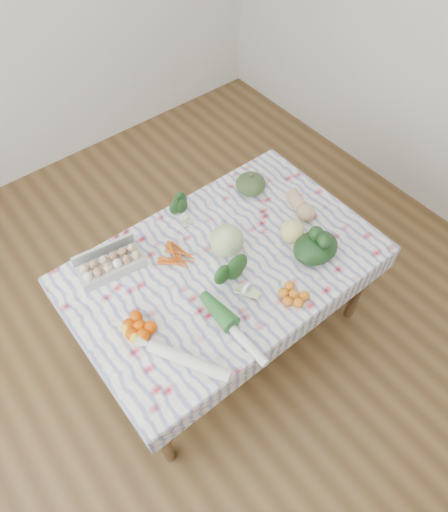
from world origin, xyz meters
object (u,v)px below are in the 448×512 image
Objects in this scene: dining_table at (224,271)px; kabocha_squash at (251,184)px; egg_carton at (112,266)px; cabbage at (227,240)px; butternut_squash at (301,205)px; grapefruit at (292,231)px.

kabocha_squash is at bearing 34.87° from dining_table.
kabocha_squash reaches higher than egg_carton.
butternut_squash is (0.52, -0.04, -0.04)m from cabbage.
cabbage is (-0.40, -0.27, 0.03)m from kabocha_squash.
dining_table is 0.60m from butternut_squash.
dining_table is at bearing -139.29° from cabbage.
kabocha_squash is at bearing 127.39° from butternut_squash.
butternut_squash is at bearing -8.08° from egg_carton.
grapefruit is at bearing -14.91° from dining_table.
grapefruit reaches higher than egg_carton.
egg_carton is 0.99m from grapefruit.
egg_carton is at bearing -179.86° from butternut_squash.
cabbage is 0.37m from grapefruit.
grapefruit is (0.89, -0.43, 0.02)m from egg_carton.
egg_carton is at bearing 146.73° from dining_table.
butternut_squash reaches higher than egg_carton.
butternut_squash is at bearing -68.74° from kabocha_squash.
egg_carton is 1.90× the size of kabocha_squash.
cabbage reaches higher than butternut_squash.
cabbage reaches higher than dining_table.
kabocha_squash is (0.96, -0.00, 0.01)m from egg_carton.
cabbage is 1.38× the size of grapefruit.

